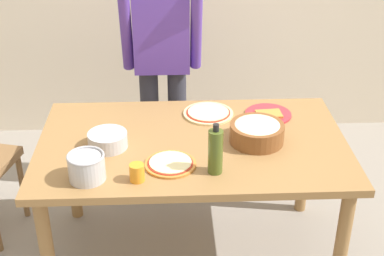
{
  "coord_description": "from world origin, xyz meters",
  "views": [
    {
      "loc": [
        -0.11,
        -2.48,
        2.2
      ],
      "look_at": [
        0.0,
        0.05,
        0.81
      ],
      "focal_mm": 51.72,
      "sensor_mm": 36.0,
      "label": 1
    }
  ],
  "objects_px": {
    "dining_table": "(192,156)",
    "mixing_bowl_steel": "(108,140)",
    "pizza_cooked_on_tray": "(170,164)",
    "pizza_raw_on_board": "(208,113)",
    "plate_with_slice": "(268,114)",
    "person_cook": "(162,56)",
    "cup_orange": "(137,173)",
    "popcorn_bowl": "(257,131)",
    "olive_oil_bottle": "(215,151)",
    "steel_pot": "(87,167)"
  },
  "relations": [
    {
      "from": "dining_table",
      "to": "mixing_bowl_steel",
      "type": "bearing_deg",
      "value": -174.75
    },
    {
      "from": "pizza_cooked_on_tray",
      "to": "mixing_bowl_steel",
      "type": "height_order",
      "value": "mixing_bowl_steel"
    },
    {
      "from": "dining_table",
      "to": "pizza_raw_on_board",
      "type": "relative_size",
      "value": 5.66
    },
    {
      "from": "dining_table",
      "to": "plate_with_slice",
      "type": "xyz_separation_m",
      "value": [
        0.44,
        0.27,
        0.1
      ]
    },
    {
      "from": "person_cook",
      "to": "cup_orange",
      "type": "height_order",
      "value": "person_cook"
    },
    {
      "from": "pizza_cooked_on_tray",
      "to": "cup_orange",
      "type": "bearing_deg",
      "value": -141.69
    },
    {
      "from": "pizza_cooked_on_tray",
      "to": "popcorn_bowl",
      "type": "relative_size",
      "value": 0.89
    },
    {
      "from": "pizza_raw_on_board",
      "to": "pizza_cooked_on_tray",
      "type": "distance_m",
      "value": 0.57
    },
    {
      "from": "person_cook",
      "to": "pizza_raw_on_board",
      "type": "distance_m",
      "value": 0.55
    },
    {
      "from": "pizza_cooked_on_tray",
      "to": "olive_oil_bottle",
      "type": "distance_m",
      "value": 0.24
    },
    {
      "from": "pizza_cooked_on_tray",
      "to": "steel_pot",
      "type": "distance_m",
      "value": 0.4
    },
    {
      "from": "dining_table",
      "to": "cup_orange",
      "type": "height_order",
      "value": "cup_orange"
    },
    {
      "from": "person_cook",
      "to": "mixing_bowl_steel",
      "type": "xyz_separation_m",
      "value": [
        -0.28,
        -0.8,
        -0.14
      ]
    },
    {
      "from": "mixing_bowl_steel",
      "to": "steel_pot",
      "type": "xyz_separation_m",
      "value": [
        -0.07,
        -0.29,
        0.03
      ]
    },
    {
      "from": "mixing_bowl_steel",
      "to": "olive_oil_bottle",
      "type": "xyz_separation_m",
      "value": [
        0.52,
        -0.25,
        0.07
      ]
    },
    {
      "from": "steel_pot",
      "to": "cup_orange",
      "type": "distance_m",
      "value": 0.23
    },
    {
      "from": "dining_table",
      "to": "pizza_raw_on_board",
      "type": "bearing_deg",
      "value": 70.8
    },
    {
      "from": "olive_oil_bottle",
      "to": "mixing_bowl_steel",
      "type": "bearing_deg",
      "value": 154.16
    },
    {
      "from": "person_cook",
      "to": "plate_with_slice",
      "type": "xyz_separation_m",
      "value": [
        0.6,
        -0.49,
        -0.17
      ]
    },
    {
      "from": "person_cook",
      "to": "plate_with_slice",
      "type": "relative_size",
      "value": 6.23
    },
    {
      "from": "mixing_bowl_steel",
      "to": "steel_pot",
      "type": "height_order",
      "value": "steel_pot"
    },
    {
      "from": "person_cook",
      "to": "pizza_cooked_on_tray",
      "type": "relative_size",
      "value": 6.5
    },
    {
      "from": "pizza_raw_on_board",
      "to": "dining_table",
      "type": "bearing_deg",
      "value": -109.2
    },
    {
      "from": "dining_table",
      "to": "cup_orange",
      "type": "relative_size",
      "value": 18.82
    },
    {
      "from": "person_cook",
      "to": "steel_pot",
      "type": "bearing_deg",
      "value": -107.66
    },
    {
      "from": "pizza_raw_on_board",
      "to": "steel_pot",
      "type": "distance_m",
      "value": 0.87
    },
    {
      "from": "pizza_raw_on_board",
      "to": "plate_with_slice",
      "type": "relative_size",
      "value": 1.09
    },
    {
      "from": "mixing_bowl_steel",
      "to": "pizza_cooked_on_tray",
      "type": "bearing_deg",
      "value": -30.83
    },
    {
      "from": "popcorn_bowl",
      "to": "mixing_bowl_steel",
      "type": "distance_m",
      "value": 0.76
    },
    {
      "from": "pizza_cooked_on_tray",
      "to": "cup_orange",
      "type": "xyz_separation_m",
      "value": [
        -0.15,
        -0.12,
        0.03
      ]
    },
    {
      "from": "steel_pot",
      "to": "pizza_raw_on_board",
      "type": "bearing_deg",
      "value": 45.89
    },
    {
      "from": "pizza_cooked_on_tray",
      "to": "cup_orange",
      "type": "distance_m",
      "value": 0.2
    },
    {
      "from": "pizza_raw_on_board",
      "to": "popcorn_bowl",
      "type": "height_order",
      "value": "popcorn_bowl"
    },
    {
      "from": "mixing_bowl_steel",
      "to": "plate_with_slice",
      "type": "bearing_deg",
      "value": 19.5
    },
    {
      "from": "pizza_raw_on_board",
      "to": "mixing_bowl_steel",
      "type": "height_order",
      "value": "mixing_bowl_steel"
    },
    {
      "from": "dining_table",
      "to": "person_cook",
      "type": "relative_size",
      "value": 0.99
    },
    {
      "from": "steel_pot",
      "to": "cup_orange",
      "type": "relative_size",
      "value": 2.04
    },
    {
      "from": "dining_table",
      "to": "person_cook",
      "type": "distance_m",
      "value": 0.82
    },
    {
      "from": "dining_table",
      "to": "plate_with_slice",
      "type": "distance_m",
      "value": 0.53
    },
    {
      "from": "pizza_raw_on_board",
      "to": "steel_pot",
      "type": "height_order",
      "value": "steel_pot"
    },
    {
      "from": "popcorn_bowl",
      "to": "olive_oil_bottle",
      "type": "height_order",
      "value": "olive_oil_bottle"
    },
    {
      "from": "person_cook",
      "to": "pizza_cooked_on_tray",
      "type": "bearing_deg",
      "value": -87.73
    },
    {
      "from": "pizza_raw_on_board",
      "to": "mixing_bowl_steel",
      "type": "relative_size",
      "value": 1.41
    },
    {
      "from": "mixing_bowl_steel",
      "to": "cup_orange",
      "type": "distance_m",
      "value": 0.35
    },
    {
      "from": "plate_with_slice",
      "to": "person_cook",
      "type": "bearing_deg",
      "value": 140.76
    },
    {
      "from": "popcorn_bowl",
      "to": "pizza_raw_on_board",
      "type": "bearing_deg",
      "value": 125.76
    },
    {
      "from": "popcorn_bowl",
      "to": "cup_orange",
      "type": "height_order",
      "value": "popcorn_bowl"
    },
    {
      "from": "popcorn_bowl",
      "to": "cup_orange",
      "type": "relative_size",
      "value": 3.29
    },
    {
      "from": "person_cook",
      "to": "mixing_bowl_steel",
      "type": "height_order",
      "value": "person_cook"
    },
    {
      "from": "dining_table",
      "to": "olive_oil_bottle",
      "type": "height_order",
      "value": "olive_oil_bottle"
    }
  ]
}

